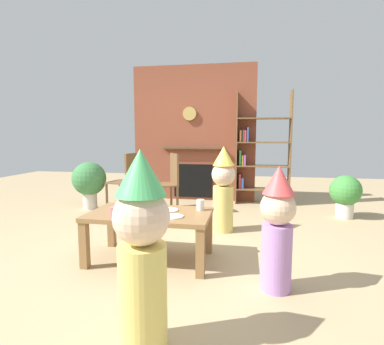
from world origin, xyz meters
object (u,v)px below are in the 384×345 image
birthday_cake_slice (146,206)px  child_with_cone_hat (142,246)px  coffee_table (150,220)px  potted_plant_tall (345,193)px  paper_plate_rear (167,210)px  child_in_pink (277,226)px  paper_plate_front (174,216)px  dining_chair_middle (168,180)px  dining_chair_left (128,178)px  bookshelf (258,152)px  child_by_the_chairs (223,187)px  paper_cup_near_right (147,208)px  paper_cup_near_left (114,212)px  paper_cup_center (200,205)px  potted_plant_short (89,180)px

birthday_cake_slice → child_with_cone_hat: size_ratio=0.09×
coffee_table → potted_plant_tall: size_ratio=1.84×
birthday_cake_slice → paper_plate_rear: bearing=-7.1°
birthday_cake_slice → child_in_pink: child_in_pink is taller
paper_plate_rear → birthday_cake_slice: (-0.22, 0.03, 0.03)m
paper_plate_front → dining_chair_middle: (-0.53, 1.86, 0.05)m
child_with_cone_hat → dining_chair_left: child_with_cone_hat is taller
dining_chair_left → coffee_table: bearing=128.4°
child_in_pink → dining_chair_left: size_ratio=1.06×
bookshelf → paper_plate_front: bookshelf is taller
child_by_the_chairs → dining_chair_middle: 1.13m
paper_cup_near_right → birthday_cake_slice: size_ratio=0.99×
bookshelf → child_with_cone_hat: bookshelf is taller
bookshelf → birthday_cake_slice: (-1.15, -2.54, -0.39)m
paper_cup_near_left → potted_plant_tall: 3.30m
paper_cup_near_right → child_in_pink: (1.12, -0.32, -0.01)m
paper_plate_rear → dining_chair_left: size_ratio=0.23×
birthday_cake_slice → paper_cup_center: bearing=5.5°
paper_cup_center → child_with_cone_hat: bearing=-95.0°
child_with_cone_hat → potted_plant_tall: (1.93, 3.07, -0.22)m
paper_plate_front → potted_plant_short: size_ratio=0.23×
paper_plate_rear → child_by_the_chairs: size_ratio=0.20×
child_by_the_chairs → dining_chair_left: 1.74m
potted_plant_tall → birthday_cake_slice: bearing=-142.4°
birthday_cake_slice → paper_cup_near_right: bearing=-66.5°
child_with_cone_hat → child_by_the_chairs: size_ratio=1.06×
coffee_table → child_by_the_chairs: size_ratio=1.08×
dining_chair_left → potted_plant_short: (-0.63, -0.04, -0.05)m
dining_chair_middle → potted_plant_short: dining_chair_middle is taller
child_with_cone_hat → child_in_pink: (0.78, 0.79, -0.08)m
paper_plate_front → dining_chair_left: size_ratio=0.19×
paper_plate_front → dining_chair_middle: bearing=105.9°
birthday_cake_slice → paper_plate_front: bearing=-35.5°
paper_plate_front → dining_chair_left: (-1.20, 1.94, 0.05)m
bookshelf → dining_chair_middle: bearing=-145.4°
coffee_table → paper_cup_center: 0.49m
child_by_the_chairs → potted_plant_short: child_by_the_chairs is taller
paper_plate_rear → potted_plant_tall: 2.80m
birthday_cake_slice → bookshelf: bearing=65.7°
child_by_the_chairs → birthday_cake_slice: bearing=-6.3°
paper_plate_rear → dining_chair_left: (-1.09, 1.73, 0.05)m
paper_plate_front → child_with_cone_hat: 1.04m
potted_plant_tall → paper_plate_front: bearing=-134.5°
paper_cup_near_right → paper_plate_rear: (0.15, 0.13, -0.04)m
paper_cup_center → child_in_pink: 0.85m
birthday_cake_slice → child_by_the_chairs: size_ratio=0.10×
dining_chair_left → dining_chair_middle: same height
paper_cup_center → paper_plate_rear: bearing=-165.9°
paper_cup_center → birthday_cake_slice: 0.53m
dining_chair_middle → potted_plant_short: (-1.31, 0.04, -0.05)m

